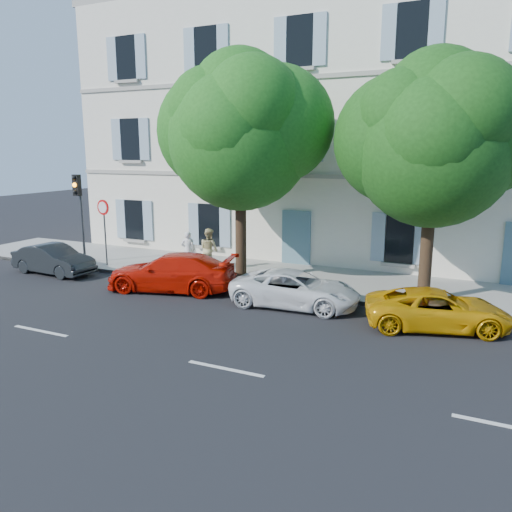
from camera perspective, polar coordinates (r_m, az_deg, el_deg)
The scene contains 14 objects.
ground at distance 15.47m, azimuth 3.61°, elevation -7.12°, with size 90.00×90.00×0.00m, color black.
sidewalk at distance 19.49m, azimuth 8.39°, elevation -2.97°, with size 36.00×4.50×0.15m, color #A09E96.
kerb at distance 17.50m, azimuth 6.35°, elevation -4.63°, with size 36.00×0.16×0.16m, color #9E998E.
building at distance 24.44m, azimuth 12.81°, elevation 13.89°, with size 28.00×7.00×12.00m, color white.
car_dark_sedan at distance 22.42m, azimuth -22.14°, elevation -0.36°, with size 1.30×3.73×1.23m, color black.
car_red_coupe at distance 18.55m, azimuth -9.64°, elevation -1.82°, with size 1.93×4.76×1.38m, color red.
car_white_coupe at distance 16.51m, azimuth 4.51°, elevation -3.77°, with size 1.96×4.25×1.18m, color white.
car_yellow_supercar at distance 15.38m, azimuth 20.05°, elevation -5.75°, with size 1.88×4.09×1.14m, color #DC9909.
tree_left at distance 18.89m, azimuth -1.82°, elevation 13.27°, with size 5.35×5.35×8.29m.
tree_right at distance 16.97m, azimuth 19.65°, elevation 11.50°, with size 5.03×5.03×7.75m.
traffic_light at distance 23.14m, azimuth -19.60°, elevation 6.10°, with size 0.30×0.44×3.90m.
road_sign at distance 22.45m, azimuth -16.99°, elevation 4.16°, with size 0.66×0.12×2.86m.
pedestrian_a at distance 21.14m, azimuth -7.77°, elevation 0.66°, with size 0.59×0.38×1.61m, color silver.
pedestrian_b at distance 20.87m, azimuth -5.38°, elevation 0.78°, with size 0.85×0.66×1.76m, color #C8BB80.
Camera 1 is at (5.26, -13.65, 5.05)m, focal length 35.00 mm.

